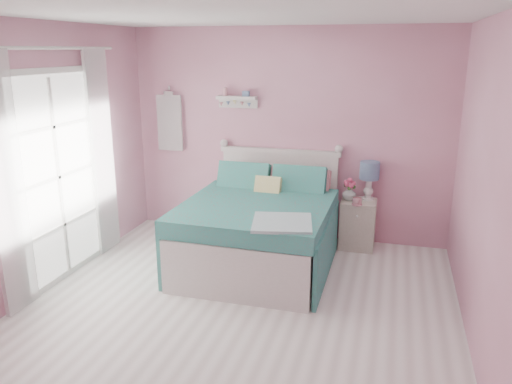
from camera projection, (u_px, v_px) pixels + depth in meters
The scene contains 13 objects.
floor at pixel (231, 319), 4.47m from camera, with size 4.50×4.50×0.00m, color silver.
room_shell at pixel (228, 145), 4.03m from camera, with size 4.50×4.50×4.50m.
bed at pixel (260, 230), 5.55m from camera, with size 1.56×1.96×1.13m.
nightstand at pixel (358, 224), 6.02m from camera, with size 0.41×0.41×0.59m.
table_lamp at pixel (369, 173), 5.90m from camera, with size 0.23×0.23×0.46m.
vase at pixel (349, 193), 5.95m from camera, with size 0.17×0.17×0.17m, color silver.
teacup at pixel (357, 201), 5.77m from camera, with size 0.11×0.11×0.09m, color pink.
roses at pixel (350, 183), 5.91m from camera, with size 0.14×0.11×0.12m.
wall_shelf at pixel (237, 99), 6.18m from camera, with size 0.50×0.15×0.25m.
hanging_dress at pixel (170, 123), 6.50m from camera, with size 0.34×0.03×0.72m, color white.
french_door at pixel (58, 178), 5.06m from camera, with size 0.04×1.32×2.16m.
curtain_near at pixel (7, 187), 4.33m from camera, with size 0.04×0.40×2.32m, color white.
curtain_far at pixel (102, 153), 5.70m from camera, with size 0.04×0.40×2.32m, color white.
Camera 1 is at (1.29, -3.77, 2.33)m, focal length 35.00 mm.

